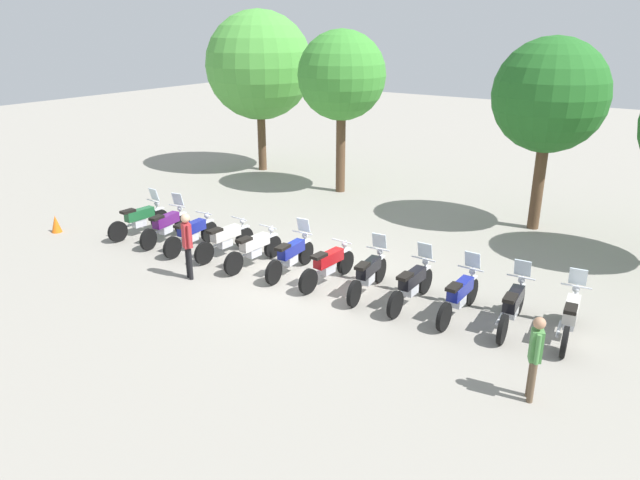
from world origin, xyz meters
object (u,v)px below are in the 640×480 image
at_px(motorcycle_0, 140,219).
at_px(motorcycle_2, 192,233).
at_px(motorcycle_6, 328,265).
at_px(traffic_cone, 56,224).
at_px(motorcycle_11, 570,316).
at_px(motorcycle_1, 166,225).
at_px(motorcycle_3, 225,239).
at_px(motorcycle_10, 513,305).
at_px(person_1, 187,241).
at_px(motorcycle_4, 254,248).
at_px(person_0, 535,353).
at_px(motorcycle_5, 291,255).
at_px(tree_2, 550,96).
at_px(motorcycle_8, 412,284).
at_px(tree_1, 342,76).
at_px(motorcycle_7, 368,273).
at_px(tree_0, 259,66).
at_px(motorcycle_9, 460,295).

xyz_separation_m(motorcycle_0, motorcycle_2, (2.29, -0.02, -0.01)).
bearing_deg(motorcycle_6, traffic_cone, 103.92).
relative_size(motorcycle_2, motorcycle_6, 1.00).
height_order(motorcycle_0, motorcycle_11, same).
relative_size(motorcycle_2, traffic_cone, 3.99).
height_order(motorcycle_0, motorcycle_1, same).
distance_m(motorcycle_3, motorcycle_10, 8.03).
relative_size(person_1, traffic_cone, 3.21).
relative_size(motorcycle_3, motorcycle_10, 1.00).
height_order(motorcycle_2, motorcycle_11, motorcycle_11).
relative_size(motorcycle_4, motorcycle_6, 1.00).
xyz_separation_m(motorcycle_11, person_0, (-0.06, -2.64, 0.42)).
relative_size(motorcycle_6, person_0, 1.36).
relative_size(motorcycle_5, motorcycle_6, 1.00).
relative_size(motorcycle_3, tree_2, 0.37).
bearing_deg(motorcycle_0, motorcycle_8, -84.08).
bearing_deg(motorcycle_3, tree_1, 11.35).
bearing_deg(tree_1, motorcycle_7, -53.59).
distance_m(motorcycle_2, traffic_cone, 4.88).
distance_m(motorcycle_2, tree_1, 8.73).
height_order(tree_0, tree_1, tree_0).
distance_m(motorcycle_0, tree_2, 13.07).
xyz_separation_m(motorcycle_2, motorcycle_7, (5.73, 0.32, 0.01)).
bearing_deg(motorcycle_5, motorcycle_6, -92.37).
xyz_separation_m(motorcycle_0, tree_1, (2.49, 7.79, 3.88)).
xyz_separation_m(motorcycle_4, motorcycle_5, (1.14, 0.14, 0.01)).
xyz_separation_m(tree_0, tree_1, (4.87, -1.14, -0.14)).
distance_m(motorcycle_2, motorcycle_4, 2.30).
relative_size(motorcycle_3, motorcycle_8, 1.00).
bearing_deg(motorcycle_9, tree_0, 57.10).
xyz_separation_m(motorcycle_11, tree_1, (-10.12, 7.07, 3.88)).
relative_size(motorcycle_4, tree_2, 0.37).
bearing_deg(tree_2, motorcycle_3, -131.83).
height_order(motorcycle_4, motorcycle_11, motorcycle_11).
relative_size(motorcycle_3, person_0, 1.36).
xyz_separation_m(motorcycle_7, tree_0, (-10.40, 8.64, 4.01)).
xyz_separation_m(motorcycle_9, person_1, (-6.57, -1.92, 0.52)).
distance_m(motorcycle_9, tree_2, 8.05).
height_order(motorcycle_5, motorcycle_8, same).
distance_m(motorcycle_6, motorcycle_7, 1.14).
bearing_deg(person_1, motorcycle_11, 127.71).
height_order(tree_0, tree_2, tree_0).
xyz_separation_m(motorcycle_3, tree_2, (6.59, 7.37, 3.69)).
bearing_deg(tree_0, motorcycle_7, -39.71).
height_order(motorcycle_6, motorcycle_7, motorcycle_7).
bearing_deg(motorcycle_1, motorcycle_2, -101.74).
bearing_deg(motorcycle_10, motorcycle_8, 91.59).
bearing_deg(motorcycle_11, motorcycle_8, 90.30).
height_order(motorcycle_3, motorcycle_8, motorcycle_8).
relative_size(motorcycle_6, tree_2, 0.37).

